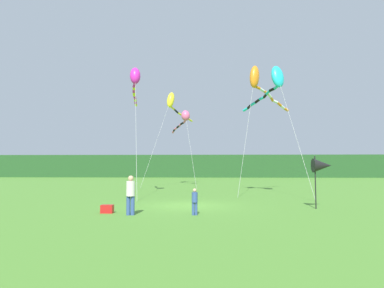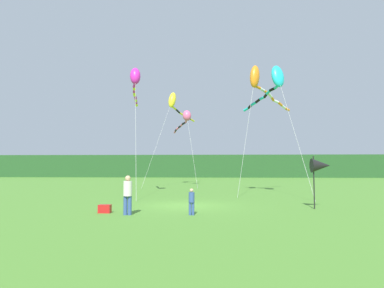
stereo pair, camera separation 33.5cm
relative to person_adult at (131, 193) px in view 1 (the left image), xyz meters
The scene contains 11 objects.
ground_plane 4.30m from the person_adult, 57.71° to the left, with size 120.00×120.00×0.00m, color #4C842D.
distant_treeline 48.62m from the person_adult, 87.35° to the left, with size 108.00×2.28×4.21m, color #234C23.
person_adult is the anchor object (origin of this frame).
person_child 2.76m from the person_adult, ahead, with size 0.25×0.25×1.13m.
cooler_box 1.51m from the person_adult, 153.78° to the left, with size 0.54×0.34×0.36m, color red.
banner_flag_pole 9.39m from the person_adult, 15.57° to the left, with size 0.90×0.70×2.59m.
kite_orange 14.74m from the person_adult, 55.79° to the left, with size 4.88×5.71×9.61m.
kite_yellow 23.06m from the person_adult, 91.05° to the left, with size 4.61×8.79×10.20m.
kite_rainbow 21.02m from the person_adult, 87.11° to the left, with size 2.99×6.35×7.93m.
kite_magenta 12.13m from the person_adult, 101.38° to the left, with size 1.85×7.66×9.24m.
kite_cyan 14.34m from the person_adult, 48.97° to the left, with size 3.48×7.34×9.23m.
Camera 1 is at (0.98, -17.83, 2.09)m, focal length 31.26 mm.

